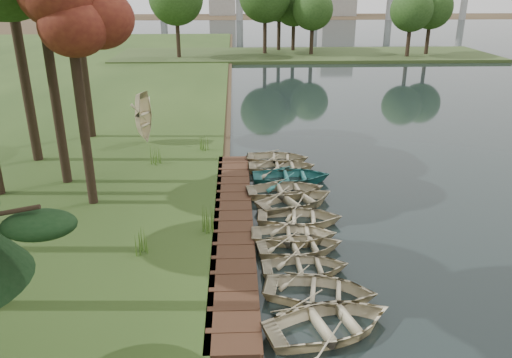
{
  "coord_description": "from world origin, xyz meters",
  "views": [
    {
      "loc": [
        -1.44,
        -18.42,
        9.36
      ],
      "look_at": [
        -0.62,
        1.1,
        1.65
      ],
      "focal_mm": 35.0,
      "sensor_mm": 36.0,
      "label": 1
    }
  ],
  "objects_px": {
    "rowboat_2": "(305,265)",
    "stored_rowboat": "(146,137)",
    "rowboat_0": "(330,321)",
    "boardwalk": "(233,223)",
    "rowboat_1": "(320,289)"
  },
  "relations": [
    {
      "from": "rowboat_0",
      "to": "stored_rowboat",
      "type": "height_order",
      "value": "stored_rowboat"
    },
    {
      "from": "boardwalk",
      "to": "stored_rowboat",
      "type": "relative_size",
      "value": 5.21
    },
    {
      "from": "boardwalk",
      "to": "stored_rowboat",
      "type": "distance_m",
      "value": 12.13
    },
    {
      "from": "rowboat_1",
      "to": "rowboat_2",
      "type": "distance_m",
      "value": 1.56
    },
    {
      "from": "rowboat_0",
      "to": "rowboat_2",
      "type": "bearing_deg",
      "value": -11.55
    },
    {
      "from": "rowboat_0",
      "to": "rowboat_2",
      "type": "distance_m",
      "value": 3.16
    },
    {
      "from": "boardwalk",
      "to": "rowboat_2",
      "type": "xyz_separation_m",
      "value": [
        2.47,
        -3.74,
        0.21
      ]
    },
    {
      "from": "rowboat_2",
      "to": "rowboat_1",
      "type": "bearing_deg",
      "value": -172.67
    },
    {
      "from": "boardwalk",
      "to": "rowboat_1",
      "type": "xyz_separation_m",
      "value": [
        2.72,
        -5.28,
        0.27
      ]
    },
    {
      "from": "stored_rowboat",
      "to": "rowboat_0",
      "type": "bearing_deg",
      "value": -135.97
    },
    {
      "from": "boardwalk",
      "to": "rowboat_0",
      "type": "xyz_separation_m",
      "value": [
        2.75,
        -6.89,
        0.3
      ]
    },
    {
      "from": "rowboat_0",
      "to": "stored_rowboat",
      "type": "relative_size",
      "value": 1.25
    },
    {
      "from": "rowboat_2",
      "to": "stored_rowboat",
      "type": "xyz_separation_m",
      "value": [
        -7.77,
        14.64,
        0.25
      ]
    },
    {
      "from": "rowboat_2",
      "to": "stored_rowboat",
      "type": "height_order",
      "value": "stored_rowboat"
    },
    {
      "from": "rowboat_0",
      "to": "rowboat_2",
      "type": "xyz_separation_m",
      "value": [
        -0.28,
        3.15,
        -0.08
      ]
    }
  ]
}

